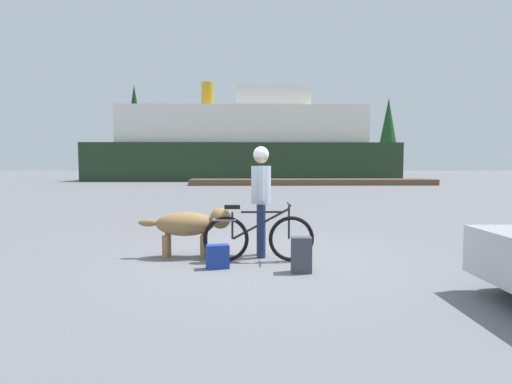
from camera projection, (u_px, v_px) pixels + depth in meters
The scene contains 13 objects.
ground_plane at pixel (261, 259), 6.75m from camera, with size 160.00×160.00×0.00m, color slate.
bicycle at pixel (258, 237), 6.56m from camera, with size 1.72×0.44×0.91m.
person_cyclist at pixel (261, 190), 6.89m from camera, with size 0.32×0.53×1.80m.
dog at pixel (191, 224), 6.85m from camera, with size 1.49×0.45×0.81m.
backpack at pixel (301, 255), 5.92m from camera, with size 0.28×0.20×0.50m, color #3F3F4C.
handbag_pannier at pixel (218, 257), 6.15m from camera, with size 0.32×0.18×0.35m, color navy.
dock_pier at pixel (312, 182), 30.06m from camera, with size 17.15×2.58×0.40m, color brown.
ferry_boat at pixel (244, 146), 38.98m from camera, with size 26.75×8.49×8.85m.
sailboat_moored at pixel (247, 175), 38.16m from camera, with size 8.35×2.34×8.09m.
pine_tree_far_left at pixel (135, 121), 54.64m from camera, with size 2.83×2.83×11.59m.
pine_tree_center at pixel (252, 121), 54.23m from camera, with size 3.72×3.72×11.45m.
pine_tree_far_right at pixel (388, 127), 57.30m from camera, with size 2.81×2.81×10.30m.
pine_tree_mid_back at pixel (266, 124), 60.05m from camera, with size 3.98×3.98×11.62m.
Camera 1 is at (-0.25, -6.65, 1.53)m, focal length 29.76 mm.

